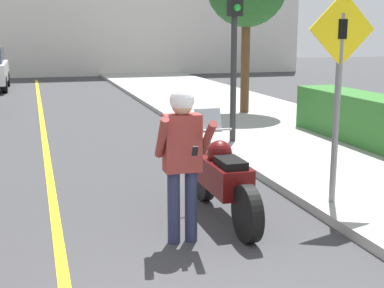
% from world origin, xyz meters
% --- Properties ---
extents(road_center_line, '(0.12, 36.00, 0.01)m').
position_xyz_m(road_center_line, '(-0.60, 6.00, 0.00)').
color(road_center_line, yellow).
rests_on(road_center_line, ground).
extents(building_backdrop, '(28.00, 1.20, 7.63)m').
position_xyz_m(building_backdrop, '(0.00, 26.00, 3.82)').
color(building_backdrop, beige).
rests_on(building_backdrop, ground).
extents(motorcycle, '(0.62, 2.25, 1.31)m').
position_xyz_m(motorcycle, '(1.44, 3.15, 0.51)').
color(motorcycle, black).
rests_on(motorcycle, ground).
extents(person_biker, '(0.59, 0.48, 1.74)m').
position_xyz_m(person_biker, '(0.75, 2.53, 1.07)').
color(person_biker, '#282D4C').
rests_on(person_biker, ground).
extents(crossing_sign, '(0.91, 0.08, 2.68)m').
position_xyz_m(crossing_sign, '(2.93, 3.01, 1.74)').
color(crossing_sign, slate).
rests_on(crossing_sign, sidewalk_curb).
extents(traffic_light, '(0.26, 0.30, 3.24)m').
position_xyz_m(traffic_light, '(3.07, 7.06, 2.40)').
color(traffic_light, '#2D2D30').
rests_on(traffic_light, sidewalk_curb).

